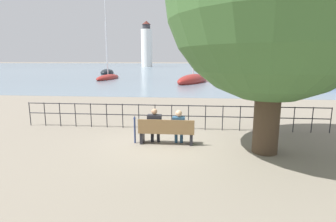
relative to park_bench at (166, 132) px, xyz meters
name	(u,v)px	position (x,y,z in m)	size (l,w,h in m)	color
ground_plane	(167,144)	(0.00, 0.06, -0.44)	(1000.00, 1000.00, 0.00)	gray
harbor_water	(194,65)	(0.00, 161.69, -0.43)	(600.00, 300.00, 0.01)	slate
park_bench	(166,132)	(0.00, 0.00, 0.00)	(1.93, 0.45, 0.90)	brown
seated_person_left	(155,124)	(-0.42, 0.08, 0.25)	(0.48, 0.35, 1.24)	black
seated_person_right	(179,125)	(0.42, 0.08, 0.23)	(0.42, 0.35, 1.21)	navy
promenade_railing	(172,113)	(0.00, 2.08, 0.26)	(12.79, 0.04, 1.05)	black
closed_umbrella	(135,128)	(-1.12, 0.02, 0.12)	(0.09, 0.09, 0.99)	navy
sailboat_0	(193,80)	(0.70, 26.19, -0.08)	(5.25, 8.91, 10.04)	maroon
sailboat_2	(212,75)	(3.97, 39.24, -0.14)	(4.73, 7.76, 10.53)	maroon
sailboat_3	(108,77)	(-12.72, 31.71, -0.14)	(2.19, 8.44, 12.50)	maroon
sailboat_4	(107,72)	(-18.12, 47.16, -0.07)	(2.76, 5.56, 11.50)	black
harbor_lighthouse	(147,46)	(-22.53, 118.98, 9.55)	(5.20, 5.20, 21.47)	white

